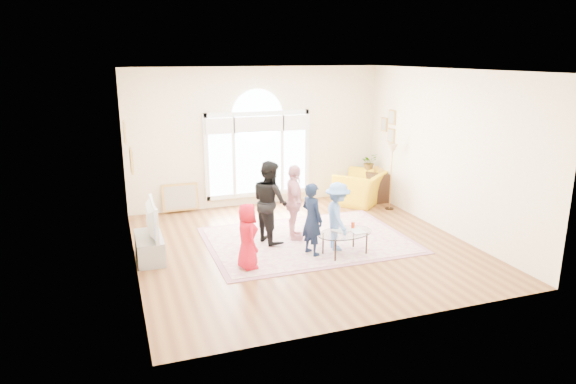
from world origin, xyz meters
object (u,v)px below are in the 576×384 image
object	(u,v)px
area_rug	(308,240)
armchair	(361,188)
television	(148,219)
coffee_table	(345,233)
tv_console	(150,248)

from	to	relation	value
area_rug	armchair	bearing A→B (deg)	42.62
television	armchair	world-z (taller)	television
area_rug	coffee_table	world-z (taller)	coffee_table
area_rug	television	xyz separation A→B (m)	(-2.93, 0.06, 0.72)
area_rug	armchair	size ratio (longest dim) A/B	3.10
area_rug	coffee_table	size ratio (longest dim) A/B	3.11
area_rug	coffee_table	xyz separation A→B (m)	(0.36, -0.89, 0.39)
area_rug	tv_console	world-z (taller)	tv_console
television	armchair	distance (m)	5.41
area_rug	coffee_table	distance (m)	1.03
tv_console	coffee_table	bearing A→B (deg)	-16.06
area_rug	television	bearing A→B (deg)	178.85
coffee_table	armchair	world-z (taller)	armchair
coffee_table	armchair	size ratio (longest dim) A/B	1.00
television	coffee_table	bearing A→B (deg)	-16.10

